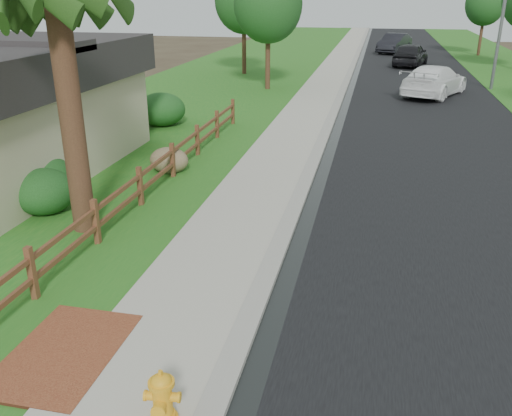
% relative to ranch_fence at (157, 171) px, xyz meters
% --- Properties ---
extents(ground, '(120.00, 120.00, 0.00)m').
position_rel_ranch_fence_xyz_m(ground, '(3.60, -6.40, -0.62)').
color(ground, '#392D1F').
extents(road, '(8.00, 90.00, 0.02)m').
position_rel_ranch_fence_xyz_m(road, '(8.20, 28.60, -0.61)').
color(road, black).
rests_on(road, ground).
extents(curb, '(0.40, 90.00, 0.12)m').
position_rel_ranch_fence_xyz_m(curb, '(4.00, 28.60, -0.56)').
color(curb, gray).
rests_on(curb, ground).
extents(wet_gutter, '(0.50, 90.00, 0.00)m').
position_rel_ranch_fence_xyz_m(wet_gutter, '(4.35, 28.60, -0.60)').
color(wet_gutter, black).
rests_on(wet_gutter, road).
extents(sidewalk, '(2.20, 90.00, 0.10)m').
position_rel_ranch_fence_xyz_m(sidewalk, '(2.70, 28.60, -0.57)').
color(sidewalk, '#B0A99A').
rests_on(sidewalk, ground).
extents(grass_strip, '(1.60, 90.00, 0.06)m').
position_rel_ranch_fence_xyz_m(grass_strip, '(0.80, 28.60, -0.59)').
color(grass_strip, '#1B611C').
rests_on(grass_strip, ground).
extents(lawn_near, '(9.00, 90.00, 0.04)m').
position_rel_ranch_fence_xyz_m(lawn_near, '(-4.40, 28.60, -0.60)').
color(lawn_near, '#1B611C').
rests_on(lawn_near, ground).
extents(verge_far, '(6.00, 90.00, 0.04)m').
position_rel_ranch_fence_xyz_m(verge_far, '(15.10, 28.60, -0.60)').
color(verge_far, '#1B611C').
rests_on(verge_far, ground).
extents(brick_patch, '(1.60, 2.40, 0.11)m').
position_rel_ranch_fence_xyz_m(brick_patch, '(1.40, -7.40, -0.56)').
color(brick_patch, brown).
rests_on(brick_patch, ground).
extents(ranch_fence, '(0.12, 16.92, 1.10)m').
position_rel_ranch_fence_xyz_m(ranch_fence, '(0.00, 0.00, 0.00)').
color(ranch_fence, '#55291C').
rests_on(ranch_fence, ground).
extents(fire_hydrant, '(0.53, 0.43, 0.81)m').
position_rel_ranch_fence_xyz_m(fire_hydrant, '(3.47, -8.45, -0.15)').
color(fire_hydrant, yellow).
rests_on(fire_hydrant, sidewalk).
extents(white_suv, '(4.25, 5.99, 1.61)m').
position_rel_ranch_fence_xyz_m(white_suv, '(8.86, 17.29, 0.21)').
color(white_suv, white).
rests_on(white_suv, road).
extents(dark_car_mid, '(3.08, 5.31, 1.70)m').
position_rel_ranch_fence_xyz_m(dark_car_mid, '(8.18, 29.86, 0.25)').
color(dark_car_mid, black).
rests_on(dark_car_mid, road).
extents(dark_car_far, '(3.32, 5.42, 1.69)m').
position_rel_ranch_fence_xyz_m(dark_car_far, '(7.15, 39.04, 0.25)').
color(dark_car_far, black).
rests_on(dark_car_far, road).
extents(boulder, '(1.24, 0.94, 0.82)m').
position_rel_ranch_fence_xyz_m(boulder, '(-0.30, 1.66, -0.21)').
color(boulder, brown).
rests_on(boulder, ground).
extents(shrub_a, '(1.93, 1.93, 1.17)m').
position_rel_ranch_fence_xyz_m(shrub_a, '(-2.22, -2.13, -0.03)').
color(shrub_a, '#184217').
rests_on(shrub_a, ground).
extents(shrub_b, '(1.95, 1.95, 1.26)m').
position_rel_ranch_fence_xyz_m(shrub_b, '(-2.90, -1.29, 0.01)').
color(shrub_b, '#184217').
rests_on(shrub_b, ground).
extents(shrub_d, '(2.21, 2.21, 1.38)m').
position_rel_ranch_fence_xyz_m(shrub_d, '(-2.90, 7.60, 0.07)').
color(shrub_d, '#184217').
rests_on(shrub_d, ground).
extents(tree_near_left, '(3.78, 3.78, 6.71)m').
position_rel_ranch_fence_xyz_m(tree_near_left, '(-0.30, 17.45, 3.99)').
color(tree_near_left, '#3A2217').
rests_on(tree_near_left, ground).
extents(tree_mid_left, '(3.79, 3.79, 6.77)m').
position_rel_ranch_fence_xyz_m(tree_mid_left, '(-3.04, 23.11, 4.06)').
color(tree_mid_left, '#3A2217').
rests_on(tree_mid_left, ground).
extents(tree_far_right, '(3.32, 3.32, 6.12)m').
position_rel_ranch_fence_xyz_m(tree_far_right, '(14.33, 38.38, 3.66)').
color(tree_far_right, '#3A2217').
rests_on(tree_far_right, ground).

